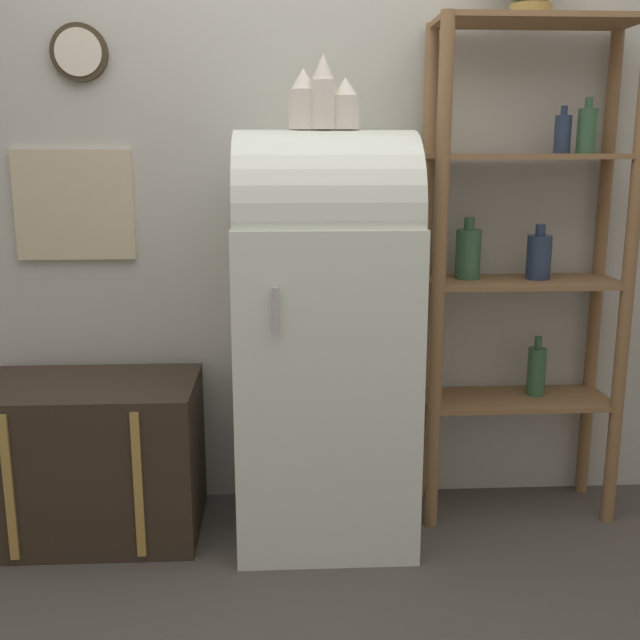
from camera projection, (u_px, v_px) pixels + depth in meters
name	position (u px, v px, depth m)	size (l,w,h in m)	color
ground_plane	(328.00, 560.00, 2.67)	(12.00, 12.00, 0.00)	#4C4742
wall_back	(318.00, 171.00, 2.94)	(7.00, 0.09, 2.70)	#B7B7AD
refrigerator	(324.00, 331.00, 2.74)	(0.64, 0.64, 1.50)	silver
suitcase_trunk	(92.00, 458.00, 2.82)	(0.80, 0.50, 0.59)	#33281E
shelf_unit	(524.00, 251.00, 2.85)	(0.76, 0.31, 1.89)	olive
vase_left	(303.00, 101.00, 2.57)	(0.10, 0.10, 0.21)	silver
vase_center	(323.00, 94.00, 2.55)	(0.09, 0.09, 0.25)	silver
vase_right	(345.00, 106.00, 2.57)	(0.10, 0.10, 0.17)	silver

